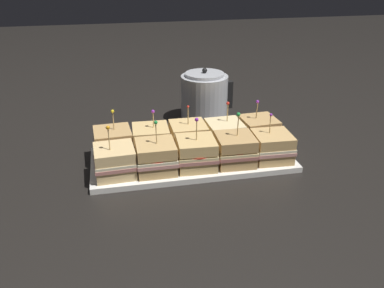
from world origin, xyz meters
TOP-DOWN VIEW (x-y plane):
  - ground_plane at (0.00, 0.00)m, footprint 6.00×6.00m
  - serving_platter at (0.00, 0.00)m, footprint 0.64×0.27m
  - sandwich_front_far_left at (-0.25, -0.06)m, footprint 0.13×0.13m
  - sandwich_front_left at (-0.12, -0.06)m, footprint 0.12×0.12m
  - sandwich_front_center at (-0.00, -0.06)m, footprint 0.13×0.13m
  - sandwich_front_right at (0.12, -0.06)m, footprint 0.13×0.13m
  - sandwich_front_far_right at (0.25, -0.06)m, footprint 0.13×0.13m
  - sandwich_back_far_left at (-0.25, 0.06)m, footprint 0.13×0.13m
  - sandwich_back_left at (-0.12, 0.06)m, footprint 0.13×0.13m
  - sandwich_back_center at (-0.00, 0.06)m, footprint 0.12×0.12m
  - sandwich_back_right at (0.13, 0.06)m, footprint 0.13×0.13m
  - sandwich_back_far_right at (0.25, 0.06)m, footprint 0.13×0.13m
  - kettle_steel at (0.13, 0.36)m, footprint 0.21×0.19m

SIDE VIEW (x-z plane):
  - ground_plane at x=0.00m, z-range 0.00..0.00m
  - serving_platter at x=0.00m, z-range 0.00..0.02m
  - sandwich_front_far_right at x=0.25m, z-range -0.01..0.14m
  - sandwich_back_right at x=0.13m, z-range -0.02..0.14m
  - sandwich_front_far_left at x=-0.25m, z-range -0.02..0.14m
  - sandwich_back_center at x=0.00m, z-range -0.02..0.14m
  - sandwich_back_far_left at x=-0.25m, z-range -0.02..0.14m
  - sandwich_front_right at x=0.12m, z-range -0.02..0.15m
  - sandwich_front_left at x=-0.12m, z-range -0.02..0.15m
  - sandwich_back_far_right at x=0.25m, z-range -0.02..0.14m
  - sandwich_back_left at x=-0.12m, z-range -0.01..0.14m
  - sandwich_front_center at x=0.00m, z-range -0.02..0.15m
  - kettle_steel at x=0.13m, z-range -0.01..0.20m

